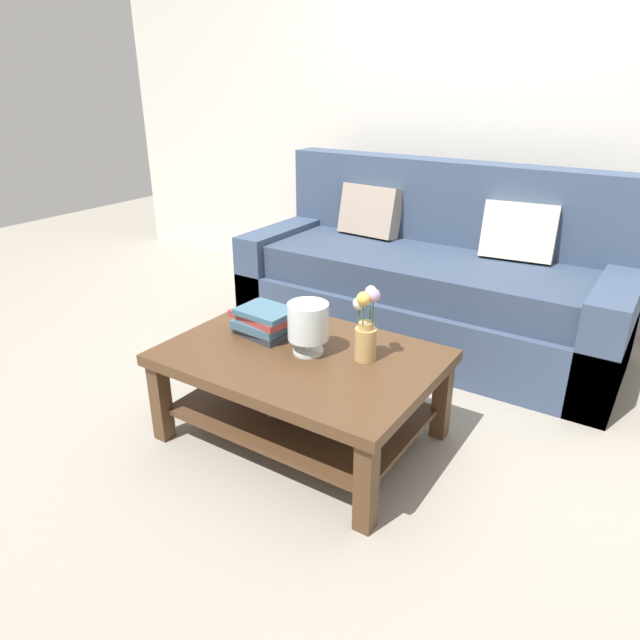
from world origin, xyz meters
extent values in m
plane|color=gray|center=(0.00, 0.00, 0.00)|extent=(10.00, 10.00, 0.00)
cube|color=beige|center=(0.00, 1.65, 1.35)|extent=(6.40, 0.12, 2.70)
cube|color=#384760|center=(0.01, 0.84, 0.18)|extent=(2.26, 0.90, 0.36)
cube|color=#324057|center=(0.01, 0.81, 0.46)|extent=(2.02, 0.74, 0.20)
cube|color=#384760|center=(0.01, 1.19, 0.71)|extent=(2.26, 0.20, 0.70)
cube|color=#384760|center=(-1.02, 0.84, 0.30)|extent=(0.20, 0.90, 0.60)
cube|color=#384760|center=(1.04, 0.84, 0.30)|extent=(0.20, 0.90, 0.60)
cube|color=gray|center=(-0.49, 1.05, 0.72)|extent=(0.41, 0.21, 0.34)
cube|color=beige|center=(0.47, 1.05, 0.72)|extent=(0.42, 0.23, 0.34)
cube|color=#4C331E|center=(-0.03, -0.41, 0.41)|extent=(1.16, 0.82, 0.05)
cube|color=#4C331E|center=(-0.55, -0.77, 0.19)|extent=(0.07, 0.07, 0.38)
cube|color=#4C331E|center=(0.50, -0.77, 0.19)|extent=(0.07, 0.07, 0.38)
cube|color=#4C331E|center=(-0.55, -0.06, 0.19)|extent=(0.07, 0.07, 0.38)
cube|color=#4C331E|center=(0.50, -0.06, 0.19)|extent=(0.07, 0.07, 0.38)
cube|color=#4C331E|center=(-0.03, -0.41, 0.14)|extent=(1.04, 0.70, 0.02)
cube|color=#3D6075|center=(0.00, -0.43, 0.17)|extent=(0.32, 0.26, 0.03)
cube|color=#3D6075|center=(0.00, -0.38, 0.21)|extent=(0.29, 0.22, 0.04)
cube|color=#2D333D|center=(-0.27, -0.34, 0.45)|extent=(0.28, 0.24, 0.03)
cube|color=#3D6075|center=(-0.28, -0.35, 0.48)|extent=(0.25, 0.21, 0.04)
cube|color=#993833|center=(-0.28, -0.33, 0.52)|extent=(0.33, 0.25, 0.03)
cube|color=#3D6075|center=(-0.27, -0.35, 0.55)|extent=(0.26, 0.21, 0.03)
cylinder|color=silver|center=(0.00, -0.40, 0.44)|extent=(0.13, 0.13, 0.02)
cylinder|color=silver|center=(0.00, -0.40, 0.47)|extent=(0.04, 0.04, 0.05)
cylinder|color=silver|center=(0.00, -0.40, 0.58)|extent=(0.18, 0.18, 0.16)
sphere|color=#993833|center=(-0.03, -0.40, 0.56)|extent=(0.06, 0.06, 0.06)
sphere|color=tan|center=(0.02, -0.38, 0.56)|extent=(0.06, 0.06, 0.06)
cylinder|color=tan|center=(0.24, -0.32, 0.50)|extent=(0.09, 0.09, 0.14)
cylinder|color=tan|center=(0.24, -0.32, 0.59)|extent=(0.06, 0.06, 0.03)
cylinder|color=#426638|center=(0.26, -0.31, 0.65)|extent=(0.01, 0.01, 0.10)
sphere|color=#B28CB7|center=(0.26, -0.31, 0.72)|extent=(0.06, 0.06, 0.06)
cylinder|color=#426638|center=(0.23, -0.28, 0.66)|extent=(0.01, 0.01, 0.11)
sphere|color=silver|center=(0.23, -0.28, 0.72)|extent=(0.05, 0.05, 0.05)
cylinder|color=#426638|center=(0.21, -0.32, 0.63)|extent=(0.01, 0.01, 0.06)
sphere|color=silver|center=(0.21, -0.32, 0.68)|extent=(0.06, 0.06, 0.06)
cylinder|color=#426638|center=(0.24, -0.35, 0.65)|extent=(0.01, 0.01, 0.10)
sphere|color=gold|center=(0.24, -0.35, 0.72)|extent=(0.06, 0.06, 0.06)
camera|label=1|loc=(1.26, -2.23, 1.54)|focal=32.11mm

